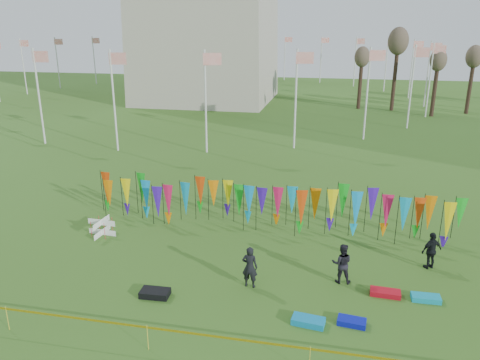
% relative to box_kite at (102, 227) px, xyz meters
% --- Properties ---
extents(ground, '(160.00, 160.00, 0.00)m').
position_rel_box_kite_xyz_m(ground, '(7.49, -4.76, -0.41)').
color(ground, '#2F5117').
rests_on(ground, ground).
extents(flagpole_ring, '(57.40, 56.16, 8.00)m').
position_rel_box_kite_xyz_m(flagpole_ring, '(-6.51, 43.24, 3.59)').
color(flagpole_ring, silver).
rests_on(flagpole_ring, ground).
extents(banner_row, '(18.64, 0.64, 2.22)m').
position_rel_box_kite_xyz_m(banner_row, '(7.77, 2.50, 0.93)').
color(banner_row, black).
rests_on(banner_row, ground).
extents(caution_tape_near, '(26.00, 0.02, 0.90)m').
position_rel_box_kite_xyz_m(caution_tape_near, '(7.26, -7.52, 0.37)').
color(caution_tape_near, '#DDC504').
rests_on(caution_tape_near, ground).
extents(box_kite, '(0.74, 0.74, 0.82)m').
position_rel_box_kite_xyz_m(box_kite, '(0.00, 0.00, 0.00)').
color(box_kite, red).
rests_on(box_kite, ground).
extents(person_left, '(0.64, 0.49, 1.69)m').
position_rel_box_kite_xyz_m(person_left, '(7.88, -3.17, 0.43)').
color(person_left, black).
rests_on(person_left, ground).
extents(person_mid, '(0.82, 0.53, 1.64)m').
position_rel_box_kite_xyz_m(person_mid, '(11.36, -2.11, 0.41)').
color(person_mid, black).
rests_on(person_mid, ground).
extents(person_right, '(1.09, 0.95, 1.62)m').
position_rel_box_kite_xyz_m(person_right, '(15.00, -0.21, 0.40)').
color(person_right, black).
rests_on(person_right, ground).
extents(kite_bag_turquoise, '(1.17, 0.69, 0.22)m').
position_rel_box_kite_xyz_m(kite_bag_turquoise, '(10.28, -5.16, -0.30)').
color(kite_bag_turquoise, '#0C84BF').
rests_on(kite_bag_turquoise, ground).
extents(kite_bag_blue, '(1.00, 0.61, 0.20)m').
position_rel_box_kite_xyz_m(kite_bag_blue, '(11.74, -4.88, -0.31)').
color(kite_bag_blue, '#0B15B2').
rests_on(kite_bag_blue, ground).
extents(kite_bag_red, '(1.14, 0.57, 0.20)m').
position_rel_box_kite_xyz_m(kite_bag_red, '(13.01, -2.76, -0.31)').
color(kite_bag_red, '#B90C1B').
rests_on(kite_bag_red, ground).
extents(kite_bag_black, '(1.11, 0.67, 0.25)m').
position_rel_box_kite_xyz_m(kite_bag_black, '(4.52, -4.59, -0.29)').
color(kite_bag_black, black).
rests_on(kite_bag_black, ground).
extents(kite_bag_teal, '(1.05, 0.51, 0.20)m').
position_rel_box_kite_xyz_m(kite_bag_teal, '(14.45, -2.82, -0.31)').
color(kite_bag_teal, '#0D97B6').
rests_on(kite_bag_teal, ground).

